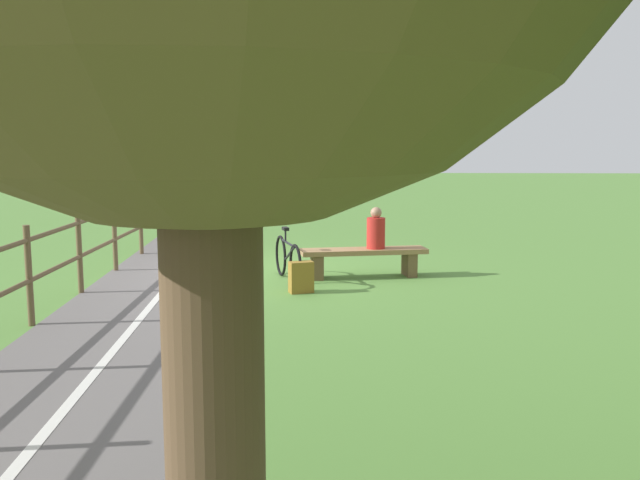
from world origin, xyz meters
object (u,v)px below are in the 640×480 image
person_seated (376,231)px  backpack (301,277)px  bench (364,257)px  bicycle (288,259)px

person_seated → backpack: person_seated is taller
backpack → bench: bearing=-127.6°
person_seated → bench: bearing=-0.0°
bench → bicycle: bicycle is taller
bench → person_seated: (-0.20, -0.04, 0.43)m
bicycle → bench: bearing=90.5°
bicycle → backpack: bicycle is taller
backpack → person_seated: bearing=-132.0°
bench → backpack: size_ratio=4.59×
bench → backpack: bench is taller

